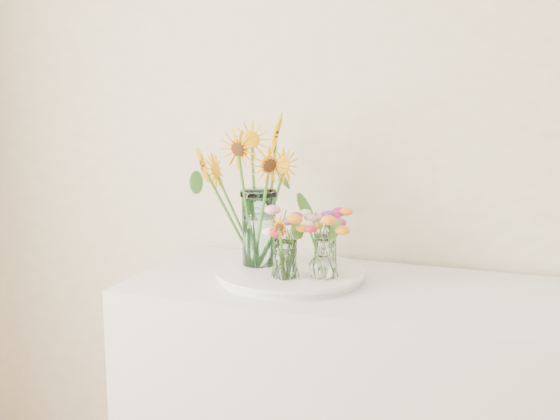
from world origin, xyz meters
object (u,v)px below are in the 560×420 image
at_px(tray, 290,275).
at_px(small_vase_b, 323,259).
at_px(small_vase_c, 325,251).
at_px(small_vase_a, 285,259).
at_px(mason_jar, 259,228).

distance_m(tray, small_vase_b, 0.14).
xyz_separation_m(small_vase_b, small_vase_c, (-0.03, 0.13, -0.01)).
distance_m(tray, small_vase_a, 0.11).
bearing_deg(small_vase_b, tray, 157.67).
relative_size(small_vase_a, small_vase_b, 1.00).
bearing_deg(tray, small_vase_a, -81.62).
height_order(tray, small_vase_a, small_vase_a).
bearing_deg(small_vase_c, small_vase_b, -76.06).
height_order(small_vase_a, small_vase_b, same).
height_order(small_vase_a, small_vase_c, small_vase_a).
xyz_separation_m(small_vase_a, small_vase_b, (0.10, 0.04, -0.00)).
bearing_deg(mason_jar, small_vase_a, -42.18).
bearing_deg(small_vase_a, small_vase_b, 20.36).
bearing_deg(tray, mason_jar, 166.59).
relative_size(tray, small_vase_a, 3.57).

